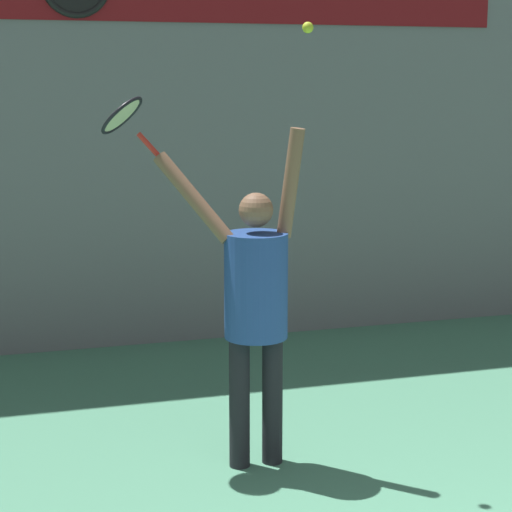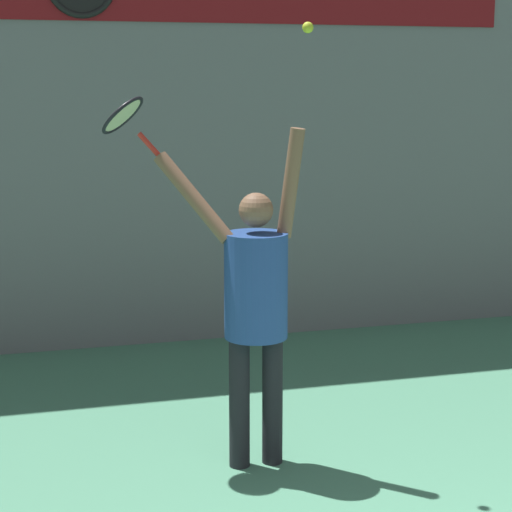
{
  "view_description": "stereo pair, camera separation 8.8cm",
  "coord_description": "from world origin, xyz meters",
  "views": [
    {
      "loc": [
        -2.17,
        -2.34,
        2.4
      ],
      "look_at": [
        -0.6,
        2.96,
        1.34
      ],
      "focal_mm": 65.0,
      "sensor_mm": 36.0,
      "label": 1
    },
    {
      "loc": [
        -2.09,
        -2.36,
        2.4
      ],
      "look_at": [
        -0.6,
        2.96,
        1.34
      ],
      "focal_mm": 65.0,
      "sensor_mm": 36.0,
      "label": 2
    }
  ],
  "objects": [
    {
      "name": "back_wall",
      "position": [
        0.0,
        5.91,
        2.5
      ],
      "size": [
        18.0,
        0.1,
        5.0
      ],
      "color": "slate",
      "rests_on": "ground_plane"
    },
    {
      "name": "tennis_racket",
      "position": [
        -1.32,
        3.37,
        2.17
      ],
      "size": [
        0.41,
        0.41,
        0.38
      ],
      "color": "red"
    },
    {
      "name": "tennis_player",
      "position": [
        -0.61,
        2.97,
        1.09
      ],
      "size": [
        0.89,
        0.54,
        2.12
      ],
      "color": "black",
      "rests_on": "ground_plane"
    },
    {
      "name": "tennis_ball",
      "position": [
        -0.31,
        2.87,
        2.7
      ],
      "size": [
        0.07,
        0.07,
        0.07
      ],
      "color": "#CCDB2D"
    }
  ]
}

